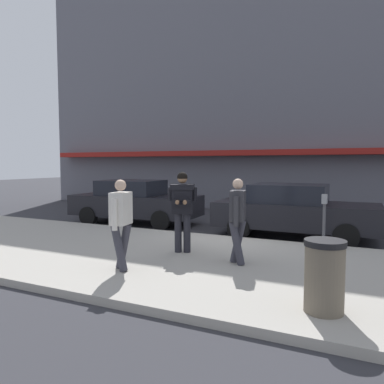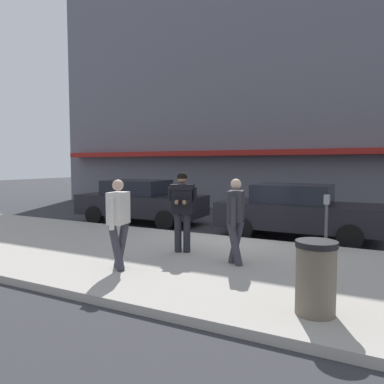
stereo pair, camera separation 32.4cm
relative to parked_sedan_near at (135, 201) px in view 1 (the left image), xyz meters
The scene contains 11 objects.
ground_plane 4.40m from the parked_sedan_near, 15.61° to the right, with size 80.00×80.00×0.00m, color #333338.
sidewalk 6.58m from the parked_sedan_near, 37.85° to the right, with size 32.00×5.30×0.14m, color #A8A399.
curb_paint_line 5.34m from the parked_sedan_near, 12.17° to the right, with size 28.00×0.12×0.01m, color silver.
storefront_facade 10.46m from the parked_sedan_near, 54.82° to the left, with size 28.00×4.70×12.37m.
parked_sedan_near is the anchor object (origin of this frame).
parked_sedan_mid 5.54m from the parked_sedan_near, ahead, with size 4.54×2.00×1.54m.
man_texting_on_phone 5.21m from the parked_sedan_near, 44.00° to the right, with size 0.61×0.65×1.81m.
pedestrian_in_light_coat 6.31m from the parked_sedan_near, 58.01° to the right, with size 0.37×0.59×1.70m.
pedestrian_with_bag 6.51m from the parked_sedan_near, 37.63° to the right, with size 0.39×0.72×1.70m.
parking_meter 6.77m from the parked_sedan_near, 15.10° to the right, with size 0.12×0.18×1.27m.
trash_bin 9.09m from the parked_sedan_near, 39.71° to the right, with size 0.55×0.55×0.98m.
Camera 1 is at (3.34, -9.81, 2.13)m, focal length 35.00 mm.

